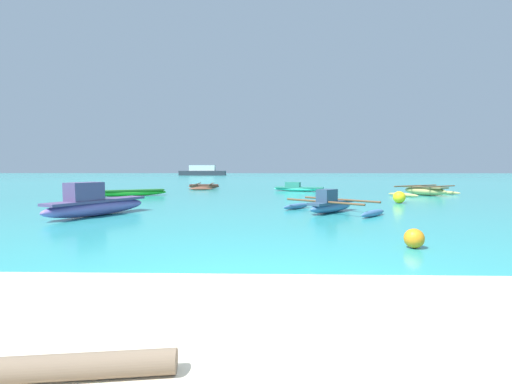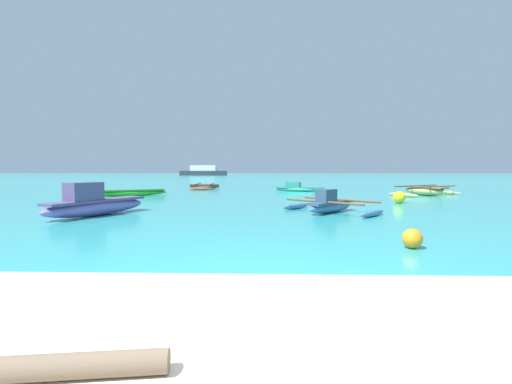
{
  "view_description": "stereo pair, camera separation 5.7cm",
  "coord_description": "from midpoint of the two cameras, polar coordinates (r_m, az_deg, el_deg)",
  "views": [
    {
      "loc": [
        -0.02,
        -3.23,
        1.44
      ],
      "look_at": [
        -0.5,
        14.61,
        0.25
      ],
      "focal_mm": 24.0,
      "sensor_mm": 36.0,
      "label": 1
    },
    {
      "loc": [
        0.04,
        -3.23,
        1.44
      ],
      "look_at": [
        -0.5,
        14.61,
        0.25
      ],
      "focal_mm": 24.0,
      "sensor_mm": 36.0,
      "label": 2
    }
  ],
  "objects": [
    {
      "name": "ground_plane",
      "position": [
        3.53,
        1.34,
        -20.23
      ],
      "size": [
        240.0,
        240.0,
        0.0
      ],
      "color": "teal"
    },
    {
      "name": "moored_boat_0",
      "position": [
        11.72,
        -25.33,
        -1.8
      ],
      "size": [
        2.16,
        3.48,
        1.05
      ],
      "rotation": [
        0.0,
        0.0,
        1.12
      ],
      "color": "#8166B8",
      "rests_on": "ground_plane"
    },
    {
      "name": "moored_boat_1",
      "position": [
        21.06,
        26.25,
        0.2
      ],
      "size": [
        4.28,
        3.58,
        0.54
      ],
      "rotation": [
        0.0,
        0.0,
        -1.02
      ],
      "color": "tan",
      "rests_on": "ground_plane"
    },
    {
      "name": "moored_boat_2",
      "position": [
        19.52,
        -20.45,
        -0.09
      ],
      "size": [
        3.73,
        2.35,
        0.34
      ],
      "rotation": [
        0.0,
        0.0,
        0.49
      ],
      "color": "green",
      "rests_on": "ground_plane"
    },
    {
      "name": "moored_boat_3",
      "position": [
        22.64,
        6.95,
        0.67
      ],
      "size": [
        3.46,
        1.61,
        0.59
      ],
      "rotation": [
        0.0,
        0.0,
        -0.28
      ],
      "color": "#3DDFB7",
      "rests_on": "ground_plane"
    },
    {
      "name": "moored_boat_4",
      "position": [
        25.9,
        -8.72,
        0.97
      ],
      "size": [
        2.34,
        4.46,
        0.37
      ],
      "rotation": [
        0.0,
        0.0,
        0.06
      ],
      "color": "brown",
      "rests_on": "ground_plane"
    },
    {
      "name": "moored_boat_5",
      "position": [
        11.64,
        12.24,
        -2.11
      ],
      "size": [
        3.29,
        3.18,
        0.79
      ],
      "rotation": [
        0.0,
        0.0,
        0.84
      ],
      "color": "teal",
      "rests_on": "ground_plane"
    },
    {
      "name": "mooring_buoy_0",
      "position": [
        19.75,
        -27.04,
        -0.24
      ],
      "size": [
        0.37,
        0.37,
        0.37
      ],
      "color": "white",
      "rests_on": "ground_plane"
    },
    {
      "name": "mooring_buoy_1",
      "position": [
        6.91,
        24.64,
        -7.04
      ],
      "size": [
        0.36,
        0.36,
        0.36
      ],
      "color": "orange",
      "rests_on": "ground_plane"
    },
    {
      "name": "mooring_buoy_2",
      "position": [
        15.72,
        22.66,
        -0.8
      ],
      "size": [
        0.51,
        0.51,
        0.51
      ],
      "color": "yellow",
      "rests_on": "ground_plane"
    },
    {
      "name": "driftwood_1",
      "position": [
        2.69,
        -29.06,
        -24.12
      ],
      "size": [
        1.32,
        0.33,
        0.16
      ],
      "color": "#75604C",
      "rests_on": "beach_strip"
    },
    {
      "name": "distant_ferry",
      "position": [
        80.74,
        -8.92,
        3.43
      ],
      "size": [
        10.73,
        2.36,
        2.36
      ],
      "color": "#2D333D",
      "rests_on": "ground_plane"
    }
  ]
}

